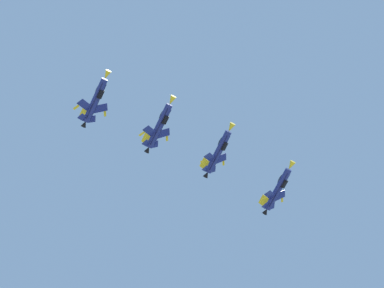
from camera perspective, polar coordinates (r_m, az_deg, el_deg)
fighter_jet_lead at (r=167.65m, az=7.71°, el=-3.94°), size 7.58×15.93×7.45m
fighter_jet_left_wing at (r=164.31m, az=2.40°, el=-0.62°), size 7.25×15.93×7.75m
fighter_jet_right_wing at (r=159.02m, az=-2.90°, el=1.72°), size 7.62×15.93×7.41m
fighter_jet_left_outer at (r=162.38m, az=-8.59°, el=3.96°), size 7.96×15.93×7.06m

